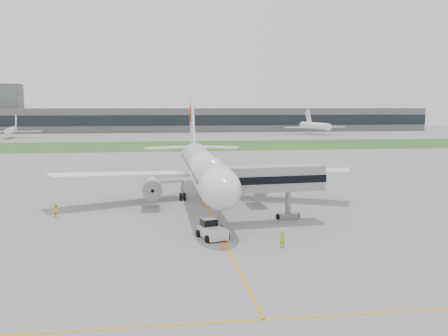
{
  "coord_description": "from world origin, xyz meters",
  "views": [
    {
      "loc": [
        -7.51,
        -73.46,
        15.24
      ],
      "look_at": [
        2.96,
        2.0,
        5.77
      ],
      "focal_mm": 40.0,
      "sensor_mm": 36.0,
      "label": 1
    }
  ],
  "objects": [
    {
      "name": "safety_cone_left",
      "position": [
        -0.5,
        -21.95,
        0.29
      ],
      "size": [
        0.42,
        0.42,
        0.58
      ],
      "primitive_type": "cone",
      "color": "orange",
      "rests_on": "ground"
    },
    {
      "name": "apron_markings",
      "position": [
        0.0,
        -5.0,
        0.0
      ],
      "size": [
        70.0,
        70.0,
        0.04
      ],
      "primitive_type": null,
      "color": "orange",
      "rests_on": "ground"
    },
    {
      "name": "airliner",
      "position": [
        0.0,
        4.87,
        5.66
      ],
      "size": [
        48.13,
        53.95,
        17.88
      ],
      "color": "white",
      "rests_on": "ground"
    },
    {
      "name": "jet_bridge",
      "position": [
        6.02,
        -9.9,
        5.62
      ],
      "size": [
        16.4,
        6.14,
        7.6
      ],
      "rotation": [
        0.0,
        0.0,
        0.1
      ],
      "color": "gray",
      "rests_on": "ground"
    },
    {
      "name": "distant_aircraft_left",
      "position": [
        -75.88,
        177.42,
        0.0
      ],
      "size": [
        31.39,
        28.61,
        10.72
      ],
      "primitive_type": null,
      "rotation": [
        0.0,
        0.0,
        0.15
      ],
      "color": "white",
      "rests_on": "ground"
    },
    {
      "name": "pushback_tug",
      "position": [
        -1.17,
        -17.21,
        0.98
      ],
      "size": [
        3.71,
        4.64,
        2.12
      ],
      "rotation": [
        0.0,
        0.0,
        0.28
      ],
      "color": "silver",
      "rests_on": "ground"
    },
    {
      "name": "grass_strip",
      "position": [
        0.0,
        120.0,
        0.01
      ],
      "size": [
        600.0,
        50.0,
        0.02
      ],
      "primitive_type": "cube",
      "color": "#35541F",
      "rests_on": "ground"
    },
    {
      "name": "safety_cone_right",
      "position": [
        0.5,
        -19.02,
        0.27
      ],
      "size": [
        0.39,
        0.39,
        0.53
      ],
      "primitive_type": "cone",
      "color": "orange",
      "rests_on": "ground"
    },
    {
      "name": "ground",
      "position": [
        0.0,
        0.0,
        0.0
      ],
      "size": [
        600.0,
        600.0,
        0.0
      ],
      "primitive_type": "plane",
      "color": "gray",
      "rests_on": "ground"
    },
    {
      "name": "distant_aircraft_right",
      "position": [
        78.93,
        189.17,
        0.0
      ],
      "size": [
        38.94,
        35.54,
        13.25
      ],
      "primitive_type": null,
      "rotation": [
        0.0,
        0.0,
        0.15
      ],
      "color": "white",
      "rests_on": "ground"
    },
    {
      "name": "control_tower",
      "position": [
        -90.0,
        232.0,
        0.0
      ],
      "size": [
        12.0,
        12.0,
        56.0
      ],
      "primitive_type": null,
      "color": "slate",
      "rests_on": "ground"
    },
    {
      "name": "ground_crew_near",
      "position": [
        6.0,
        -22.01,
        0.92
      ],
      "size": [
        0.77,
        0.61,
        1.84
      ],
      "primitive_type": "imported",
      "rotation": [
        0.0,
        0.0,
        3.43
      ],
      "color": "#A9D523",
      "rests_on": "ground"
    },
    {
      "name": "ground_crew_far",
      "position": [
        -21.21,
        -3.15,
        0.89
      ],
      "size": [
        0.94,
        1.05,
        1.79
      ],
      "primitive_type": "imported",
      "rotation": [
        0.0,
        0.0,
        1.22
      ],
      "color": "yellow",
      "rests_on": "ground"
    },
    {
      "name": "terminal_building",
      "position": [
        0.0,
        229.87,
        7.0
      ],
      "size": [
        320.0,
        22.3,
        14.0
      ],
      "color": "slate",
      "rests_on": "ground"
    }
  ]
}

